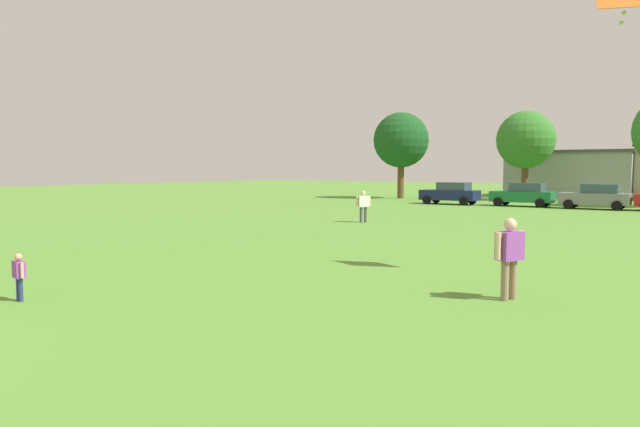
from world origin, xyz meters
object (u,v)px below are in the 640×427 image
object	(u,v)px
parked_car_green_1	(523,194)
tree_far_left	(401,140)
adult_bystander	(510,252)
child_kite_flyer	(19,273)
tree_left	(526,140)
bystander_near_trees	(363,204)
parked_car_navy_0	(451,193)
parked_car_gray_2	(596,196)

from	to	relation	value
parked_car_green_1	tree_far_left	size ratio (longest dim) A/B	0.55
adult_bystander	parked_car_green_1	distance (m)	32.20
child_kite_flyer	tree_far_left	size ratio (longest dim) A/B	0.13
adult_bystander	tree_left	bearing A→B (deg)	-141.39
child_kite_flyer	bystander_near_trees	distance (m)	19.59
parked_car_green_1	tree_far_left	xyz separation A→B (m)	(-12.51, 5.54, 4.42)
parked_car_navy_0	tree_left	size ratio (longest dim) A/B	0.57
child_kite_flyer	parked_car_gray_2	distance (m)	36.84
parked_car_green_1	tree_left	size ratio (longest dim) A/B	0.57
child_kite_flyer	tree_left	world-z (taller)	tree_left
adult_bystander	parked_car_green_1	size ratio (longest dim) A/B	0.39
child_kite_flyer	parked_car_navy_0	bearing A→B (deg)	110.75
bystander_near_trees	tree_far_left	xyz separation A→B (m)	(-9.35, 23.05, 4.33)
tree_far_left	adult_bystander	bearing A→B (deg)	-60.64
child_kite_flyer	tree_left	bearing A→B (deg)	105.24
child_kite_flyer	parked_car_gray_2	xyz separation A→B (m)	(4.93, 36.51, 0.28)
child_kite_flyer	adult_bystander	xyz separation A→B (m)	(8.22, 5.70, 0.42)
child_kite_flyer	bystander_near_trees	world-z (taller)	bystander_near_trees
parked_car_green_1	adult_bystander	bearing A→B (deg)	104.63
bystander_near_trees	parked_car_navy_0	world-z (taller)	parked_car_navy_0
parked_car_navy_0	tree_left	xyz separation A→B (m)	(3.12, 8.86, 4.28)
adult_bystander	parked_car_navy_0	xyz separation A→B (m)	(-13.42, 30.61, -0.15)
bystander_near_trees	parked_car_navy_0	xyz separation A→B (m)	(-2.12, 16.96, -0.09)
parked_car_navy_0	tree_far_left	xyz separation A→B (m)	(-7.23, 6.08, 4.42)
child_kite_flyer	parked_car_navy_0	world-z (taller)	parked_car_navy_0
adult_bystander	bystander_near_trees	bearing A→B (deg)	-116.39
bystander_near_trees	adult_bystander	bearing A→B (deg)	79.28
adult_bystander	parked_car_gray_2	distance (m)	30.98
child_kite_flyer	tree_left	xyz separation A→B (m)	(-2.08, 45.18, 4.55)
tree_far_left	child_kite_flyer	bearing A→B (deg)	-73.66
bystander_near_trees	tree_left	bearing A→B (deg)	-142.56
child_kite_flyer	parked_car_navy_0	xyz separation A→B (m)	(-5.20, 36.31, 0.28)
adult_bystander	child_kite_flyer	bearing A→B (deg)	-31.28
bystander_near_trees	parked_car_green_1	bearing A→B (deg)	-150.60
tree_far_left	bystander_near_trees	bearing A→B (deg)	-67.93
tree_left	bystander_near_trees	bearing A→B (deg)	-92.21
bystander_near_trees	parked_car_green_1	world-z (taller)	parked_car_green_1
parked_car_gray_2	bystander_near_trees	bearing A→B (deg)	64.98
tree_left	parked_car_navy_0	bearing A→B (deg)	-109.37
parked_car_navy_0	tree_left	bearing A→B (deg)	-109.37
tree_far_left	tree_left	bearing A→B (deg)	15.05
tree_left	child_kite_flyer	bearing A→B (deg)	-87.36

